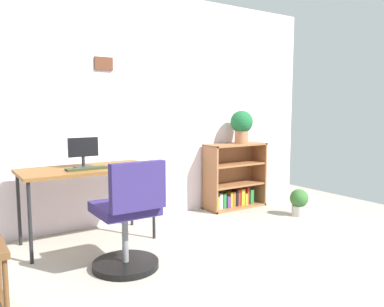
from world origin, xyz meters
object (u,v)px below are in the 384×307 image
(monitor, at_px, (83,152))
(bookshelf_low, at_px, (233,179))
(desk, at_px, (87,173))
(office_chair, at_px, (128,223))
(keyboard, at_px, (87,168))
(potted_plant_floor, at_px, (299,201))
(potted_plant_on_shelf, at_px, (242,124))

(monitor, height_order, bookshelf_low, monitor)
(desk, relative_size, office_chair, 1.37)
(keyboard, height_order, potted_plant_floor, keyboard)
(monitor, height_order, office_chair, monitor)
(bookshelf_low, bearing_deg, desk, -172.35)
(potted_plant_on_shelf, bearing_deg, monitor, -175.48)
(keyboard, relative_size, bookshelf_low, 0.46)
(keyboard, height_order, office_chair, office_chair)
(office_chair, relative_size, potted_plant_on_shelf, 2.14)
(keyboard, bearing_deg, monitor, 84.22)
(monitor, xyz_separation_m, keyboard, (-0.01, -0.15, -0.13))
(bookshelf_low, bearing_deg, office_chair, -150.65)
(keyboard, bearing_deg, potted_plant_floor, -9.03)
(potted_plant_floor, bearing_deg, office_chair, -171.73)
(desk, xyz_separation_m, office_chair, (0.05, -0.81, -0.28))
(monitor, distance_m, bookshelf_low, 2.04)
(keyboard, xyz_separation_m, bookshelf_low, (1.98, 0.36, -0.36))
(keyboard, relative_size, potted_plant_on_shelf, 0.91)
(bookshelf_low, distance_m, potted_plant_floor, 0.85)
(monitor, relative_size, potted_plant_on_shelf, 0.68)
(desk, xyz_separation_m, keyboard, (-0.03, -0.10, 0.06))
(desk, relative_size, keyboard, 3.21)
(monitor, xyz_separation_m, bookshelf_low, (1.97, 0.22, -0.49))
(desk, distance_m, potted_plant_on_shelf, 2.08)
(desk, distance_m, keyboard, 0.12)
(desk, distance_m, bookshelf_low, 1.99)
(bookshelf_low, bearing_deg, potted_plant_on_shelf, -33.28)
(desk, bearing_deg, keyboard, -105.76)
(bookshelf_low, xyz_separation_m, potted_plant_floor, (0.39, -0.74, -0.18))
(potted_plant_floor, bearing_deg, bookshelf_low, 117.74)
(potted_plant_floor, bearing_deg, potted_plant_on_shelf, 114.07)
(monitor, bearing_deg, bookshelf_low, 6.28)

